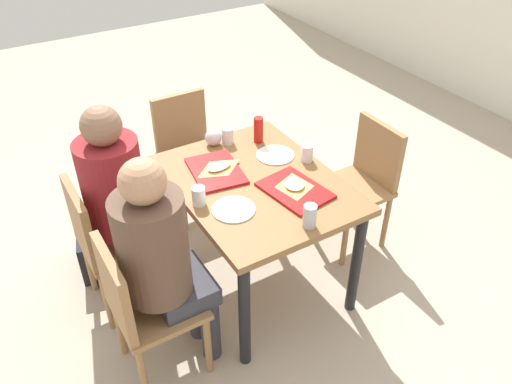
{
  "coord_description": "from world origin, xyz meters",
  "views": [
    {
      "loc": [
        1.95,
        -1.18,
        2.33
      ],
      "look_at": [
        0.0,
        0.0,
        0.67
      ],
      "focal_mm": 36.11,
      "sensor_mm": 36.0,
      "label": 1
    }
  ],
  "objects_px": {
    "person_in_brown_jacket": "(162,255)",
    "soda_can": "(310,216)",
    "condiment_bottle": "(258,130)",
    "pizza_slice_b": "(295,185)",
    "plastic_cup_b": "(199,196)",
    "tray_red_far": "(295,190)",
    "paper_plate_near_edge": "(234,209)",
    "plastic_cup_c": "(228,136)",
    "chair_near_left": "(104,239)",
    "foil_bundle": "(213,137)",
    "paper_plate_center": "(275,155)",
    "tray_red_near": "(216,171)",
    "pizza_slice_a": "(219,167)",
    "chair_near_right": "(140,304)",
    "plastic_cup_a": "(307,153)",
    "chair_far_side": "(364,177)",
    "person_in_red": "(122,194)",
    "main_table": "(256,196)",
    "chair_left_end": "(187,146)",
    "handbag": "(94,250)"
  },
  "relations": [
    {
      "from": "person_in_red",
      "to": "pizza_slice_a",
      "type": "distance_m",
      "value": 0.54
    },
    {
      "from": "tray_red_near",
      "to": "foil_bundle",
      "type": "distance_m",
      "value": 0.3
    },
    {
      "from": "pizza_slice_a",
      "to": "pizza_slice_b",
      "type": "bearing_deg",
      "value": 35.97
    },
    {
      "from": "tray_red_far",
      "to": "plastic_cup_c",
      "type": "xyz_separation_m",
      "value": [
        -0.62,
        -0.06,
        0.04
      ]
    },
    {
      "from": "chair_near_right",
      "to": "foil_bundle",
      "type": "relative_size",
      "value": 8.43
    },
    {
      "from": "tray_red_far",
      "to": "paper_plate_near_edge",
      "type": "bearing_deg",
      "value": -94.37
    },
    {
      "from": "plastic_cup_c",
      "to": "soda_can",
      "type": "distance_m",
      "value": 0.89
    },
    {
      "from": "chair_near_left",
      "to": "paper_plate_near_edge",
      "type": "bearing_deg",
      "value": 52.97
    },
    {
      "from": "foil_bundle",
      "to": "paper_plate_center",
      "type": "bearing_deg",
      "value": 40.04
    },
    {
      "from": "pizza_slice_b",
      "to": "plastic_cup_b",
      "type": "height_order",
      "value": "plastic_cup_b"
    },
    {
      "from": "chair_near_right",
      "to": "paper_plate_center",
      "type": "relative_size",
      "value": 3.83
    },
    {
      "from": "handbag",
      "to": "foil_bundle",
      "type": "bearing_deg",
      "value": 78.48
    },
    {
      "from": "tray_red_near",
      "to": "condiment_bottle",
      "type": "height_order",
      "value": "condiment_bottle"
    },
    {
      "from": "chair_left_end",
      "to": "pizza_slice_b",
      "type": "distance_m",
      "value": 1.13
    },
    {
      "from": "main_table",
      "to": "tray_red_near",
      "type": "bearing_deg",
      "value": -142.39
    },
    {
      "from": "plastic_cup_b",
      "to": "condiment_bottle",
      "type": "height_order",
      "value": "condiment_bottle"
    },
    {
      "from": "tray_red_near",
      "to": "plastic_cup_b",
      "type": "height_order",
      "value": "plastic_cup_b"
    },
    {
      "from": "paper_plate_center",
      "to": "pizza_slice_a",
      "type": "height_order",
      "value": "pizza_slice_a"
    },
    {
      "from": "pizza_slice_b",
      "to": "chair_near_left",
      "type": "bearing_deg",
      "value": -115.15
    },
    {
      "from": "chair_near_left",
      "to": "main_table",
      "type": "bearing_deg",
      "value": 71.38
    },
    {
      "from": "person_in_red",
      "to": "person_in_brown_jacket",
      "type": "height_order",
      "value": "same"
    },
    {
      "from": "paper_plate_center",
      "to": "condiment_bottle",
      "type": "height_order",
      "value": "condiment_bottle"
    },
    {
      "from": "paper_plate_near_edge",
      "to": "foil_bundle",
      "type": "height_order",
      "value": "foil_bundle"
    },
    {
      "from": "chair_near_right",
      "to": "plastic_cup_a",
      "type": "relative_size",
      "value": 8.43
    },
    {
      "from": "person_in_red",
      "to": "plastic_cup_b",
      "type": "relative_size",
      "value": 12.53
    },
    {
      "from": "condiment_bottle",
      "to": "foil_bundle",
      "type": "relative_size",
      "value": 1.6
    },
    {
      "from": "paper_plate_center",
      "to": "handbag",
      "type": "xyz_separation_m",
      "value": [
        -0.46,
        -1.04,
        -0.61
      ]
    },
    {
      "from": "chair_near_right",
      "to": "soda_can",
      "type": "relative_size",
      "value": 6.91
    },
    {
      "from": "chair_far_side",
      "to": "plastic_cup_b",
      "type": "distance_m",
      "value": 1.19
    },
    {
      "from": "chair_left_end",
      "to": "pizza_slice_b",
      "type": "bearing_deg",
      "value": 7.03
    },
    {
      "from": "chair_left_end",
      "to": "paper_plate_near_edge",
      "type": "xyz_separation_m",
      "value": [
        1.08,
        -0.23,
        0.26
      ]
    },
    {
      "from": "chair_near_left",
      "to": "plastic_cup_c",
      "type": "relative_size",
      "value": 8.43
    },
    {
      "from": "paper_plate_center",
      "to": "pizza_slice_a",
      "type": "relative_size",
      "value": 0.98
    },
    {
      "from": "condiment_bottle",
      "to": "pizza_slice_b",
      "type": "bearing_deg",
      "value": -10.2
    },
    {
      "from": "paper_plate_near_edge",
      "to": "tray_red_near",
      "type": "bearing_deg",
      "value": 166.67
    },
    {
      "from": "chair_near_left",
      "to": "chair_far_side",
      "type": "xyz_separation_m",
      "value": [
        0.27,
        1.6,
        0.0
      ]
    },
    {
      "from": "main_table",
      "to": "person_in_red",
      "type": "relative_size",
      "value": 0.86
    },
    {
      "from": "chair_far_side",
      "to": "soda_can",
      "type": "distance_m",
      "value": 0.96
    },
    {
      "from": "tray_red_near",
      "to": "paper_plate_near_edge",
      "type": "distance_m",
      "value": 0.36
    },
    {
      "from": "foil_bundle",
      "to": "handbag",
      "type": "relative_size",
      "value": 0.31
    },
    {
      "from": "person_in_brown_jacket",
      "to": "soda_can",
      "type": "distance_m",
      "value": 0.71
    },
    {
      "from": "chair_left_end",
      "to": "tray_red_near",
      "type": "xyz_separation_m",
      "value": [
        0.73,
        -0.15,
        0.26
      ]
    },
    {
      "from": "chair_far_side",
      "to": "person_in_red",
      "type": "xyz_separation_m",
      "value": [
        -0.27,
        -1.46,
        0.25
      ]
    },
    {
      "from": "tray_red_near",
      "to": "pizza_slice_b",
      "type": "bearing_deg",
      "value": 38.04
    },
    {
      "from": "chair_near_right",
      "to": "chair_left_end",
      "type": "bearing_deg",
      "value": 146.16
    },
    {
      "from": "main_table",
      "to": "plastic_cup_a",
      "type": "xyz_separation_m",
      "value": [
        -0.03,
        0.35,
        0.15
      ]
    },
    {
      "from": "chair_near_right",
      "to": "soda_can",
      "type": "height_order",
      "value": "soda_can"
    },
    {
      "from": "chair_left_end",
      "to": "foil_bundle",
      "type": "xyz_separation_m",
      "value": [
        0.46,
        -0.02,
        0.3
      ]
    },
    {
      "from": "tray_red_far",
      "to": "paper_plate_near_edge",
      "type": "distance_m",
      "value": 0.35
    },
    {
      "from": "condiment_bottle",
      "to": "chair_near_left",
      "type": "bearing_deg",
      "value": -85.5
    }
  ]
}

